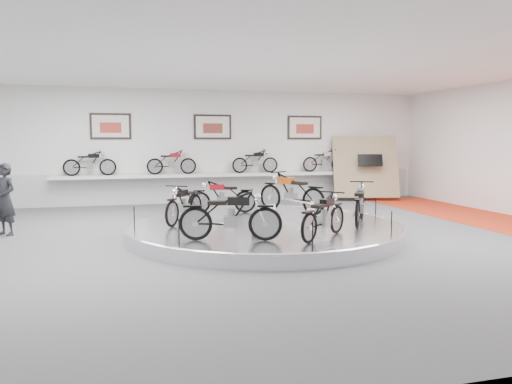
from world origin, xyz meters
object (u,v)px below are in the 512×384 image
object	(u,v)px
visitor	(5,199)
bike_b	(222,196)
display_platform	(264,230)
shelf	(214,175)
bike_a	(291,192)
bike_f	(360,203)
bike_d	(230,215)
bike_c	(184,203)
bike_e	(324,216)

from	to	relation	value
visitor	bike_b	bearing A→B (deg)	42.03
display_platform	shelf	distance (m)	6.46
bike_a	visitor	distance (m)	7.05
bike_a	display_platform	bearing A→B (deg)	109.12
shelf	bike_f	size ratio (longest dim) A/B	6.67
bike_d	display_platform	bearing A→B (deg)	72.53
bike_c	bike_f	distance (m)	4.09
bike_e	bike_c	bearing A→B (deg)	92.40
display_platform	bike_c	bearing A→B (deg)	162.06
shelf	bike_b	distance (m)	4.61
bike_a	bike_d	bearing A→B (deg)	111.06
bike_c	visitor	distance (m)	4.22
bike_e	visitor	world-z (taller)	visitor
bike_e	bike_f	distance (m)	2.01
shelf	bike_e	bearing A→B (deg)	-85.63
bike_d	visitor	xyz separation A→B (m)	(-4.66, 3.45, 0.05)
display_platform	bike_b	size ratio (longest dim) A/B	4.17
display_platform	bike_d	bearing A→B (deg)	-124.25
shelf	bike_b	world-z (taller)	bike_b
bike_b	visitor	distance (m)	5.23
bike_e	visitor	distance (m)	7.48
bike_b	shelf	bearing A→B (deg)	-93.26
bike_b	visitor	world-z (taller)	visitor
shelf	bike_e	xyz separation A→B (m)	(0.64, -8.40, -0.25)
display_platform	bike_b	distance (m)	2.04
bike_a	bike_e	world-z (taller)	bike_a
display_platform	shelf	bearing A→B (deg)	90.00
bike_e	display_platform	bearing A→B (deg)	66.93
bike_b	bike_d	size ratio (longest dim) A/B	0.90
bike_b	bike_e	distance (m)	4.05
display_platform	bike_e	bearing A→B (deg)	-72.21
bike_b	bike_a	bearing A→B (deg)	174.80
bike_c	bike_b	bearing A→B (deg)	170.78
bike_c	visitor	world-z (taller)	visitor
shelf	visitor	xyz separation A→B (m)	(-5.85, -4.69, -0.15)
display_platform	bike_f	xyz separation A→B (m)	(2.12, -0.64, 0.64)
display_platform	bike_d	size ratio (longest dim) A/B	3.77
display_platform	visitor	size ratio (longest dim) A/B	3.75
bike_a	visitor	bearing A→B (deg)	55.64
bike_a	bike_c	world-z (taller)	bike_a
bike_b	visitor	bearing A→B (deg)	6.04
bike_c	bike_d	world-z (taller)	bike_d
visitor	display_platform	bearing A→B (deg)	24.29
shelf	bike_b	xyz separation A→B (m)	(-0.63, -4.56, -0.25)
display_platform	bike_f	bearing A→B (deg)	-16.70
bike_b	bike_e	bearing A→B (deg)	112.84
bike_d	visitor	distance (m)	5.80
display_platform	bike_c	size ratio (longest dim) A/B	4.09
bike_a	bike_d	distance (m)	4.05
shelf	bike_f	distance (m)	7.35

